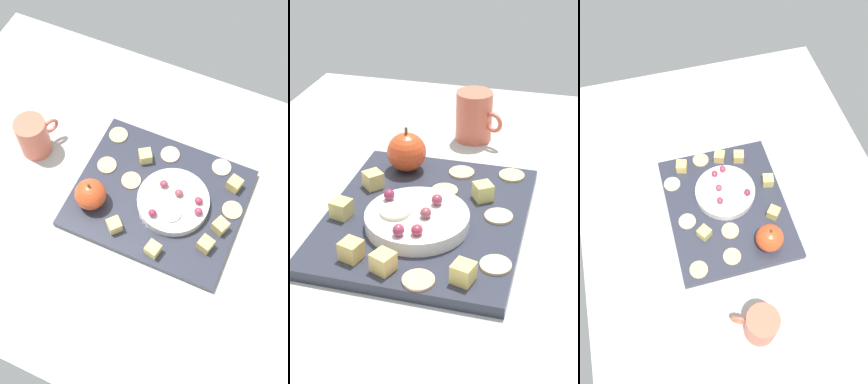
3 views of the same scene
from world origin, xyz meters
TOP-DOWN VIEW (x-y plane):
  - table at (0.00, 0.00)cm, footprint 113.65×80.44cm
  - platter at (-2.34, -2.65)cm, footprint 36.00×29.84cm
  - serving_dish at (-5.86, -2.21)cm, footprint 15.46×15.46cm
  - apple_whole at (10.36, 4.38)cm, footprint 6.73×6.73cm
  - apple_stem at (10.36, 4.38)cm, footprint 0.50×0.50cm
  - cheese_cube_0 at (-6.28, 9.57)cm, footprint 3.23×3.23cm
  - cheese_cube_1 at (-16.48, -11.49)cm, footprint 3.34×3.34cm
  - cheese_cube_2 at (4.15, -10.14)cm, footprint 3.79×3.79cm
  - cheese_cube_3 at (-15.66, 4.22)cm, footprint 3.37×3.37cm
  - cheese_cube_4 at (-17.02, -0.84)cm, footprint 3.56×3.56cm
  - cheese_cube_5 at (3.19, 7.95)cm, footprint 3.85×3.85cm
  - cracker_0 at (-0.54, -13.48)cm, footprint 4.32×4.32cm
  - cracker_1 at (-12.37, -15.05)cm, footprint 4.32×4.32cm
  - cracker_2 at (12.51, -13.54)cm, footprint 4.32×4.32cm
  - cracker_3 at (11.37, -5.10)cm, footprint 4.32×4.32cm
  - cracker_4 at (-18.04, -5.93)cm, footprint 4.32×4.32cm
  - cracker_5 at (4.74, -3.73)cm, footprint 4.32×4.32cm
  - grape_0 at (-3.26, 2.92)cm, footprint 1.84×1.65cm
  - grape_1 at (-11.80, -1.29)cm, footprint 1.84×1.65cm
  - grape_2 at (-2.72, -4.40)cm, footprint 1.84×1.65cm
  - grape_3 at (-10.95, -3.70)cm, footprint 1.84×1.65cm
  - grape_4 at (-6.49, -3.71)cm, footprint 1.84×1.65cm
  - apple_slice_0 at (-6.59, 0.90)cm, footprint 4.51×4.51cm
  - cup at (28.82, -3.68)cm, footprint 7.05×9.70cm

SIDE VIEW (x-z plane):
  - table at x=0.00cm, z-range 0.00..4.05cm
  - platter at x=-2.34cm, z-range 4.05..5.83cm
  - cracker_0 at x=-0.54cm, z-range 5.83..6.23cm
  - cracker_1 at x=-12.37cm, z-range 5.83..6.23cm
  - cracker_2 at x=12.51cm, z-range 5.83..6.23cm
  - cracker_3 at x=11.37cm, z-range 5.83..6.23cm
  - cracker_4 at x=-18.04cm, z-range 5.83..6.23cm
  - cracker_5 at x=4.74cm, z-range 5.83..6.23cm
  - serving_dish at x=-5.86cm, z-range 5.83..8.01cm
  - cheese_cube_0 at x=-6.28cm, z-range 5.83..8.56cm
  - cheese_cube_1 at x=-16.48cm, z-range 5.83..8.56cm
  - cheese_cube_2 at x=4.15cm, z-range 5.83..8.56cm
  - cheese_cube_3 at x=-15.66cm, z-range 5.83..8.56cm
  - cheese_cube_4 at x=-17.02cm, z-range 5.83..8.56cm
  - cheese_cube_5 at x=3.19cm, z-range 5.83..8.56cm
  - apple_slice_0 at x=-6.59cm, z-range 8.01..8.61cm
  - grape_3 at x=-10.95cm, z-range 8.01..9.50cm
  - grape_4 at x=-6.49cm, z-range 8.01..9.53cm
  - grape_2 at x=-2.72cm, z-range 8.01..9.67cm
  - grape_1 at x=-11.80cm, z-range 8.01..9.74cm
  - grape_0 at x=-3.26cm, z-range 8.01..9.74cm
  - cup at x=28.82cm, z-range 4.05..13.82cm
  - apple_whole at x=10.36cm, z-range 5.83..12.57cm
  - apple_stem at x=10.36cm, z-range 12.57..13.77cm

